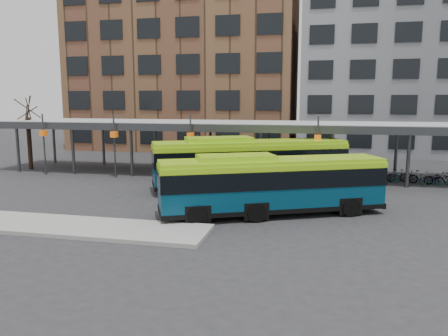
# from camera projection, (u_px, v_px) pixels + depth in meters

# --- Properties ---
(ground) EXTENTS (120.00, 120.00, 0.00)m
(ground) POSITION_uv_depth(u_px,v_px,m) (193.00, 218.00, 22.05)
(ground) COLOR #28282B
(ground) RESTS_ON ground
(boarding_island) EXTENTS (14.00, 3.00, 0.18)m
(boarding_island) POSITION_uv_depth(u_px,v_px,m) (61.00, 226.00, 20.31)
(boarding_island) COLOR gray
(boarding_island) RESTS_ON ground
(canopy) EXTENTS (40.00, 6.53, 4.80)m
(canopy) POSITION_uv_depth(u_px,v_px,m) (239.00, 125.00, 33.86)
(canopy) COLOR #999B9E
(canopy) RESTS_ON ground
(tree) EXTENTS (1.64, 1.64, 5.60)m
(tree) POSITION_uv_depth(u_px,v_px,m) (29.00, 141.00, 37.08)
(tree) COLOR black
(tree) RESTS_ON ground
(building_brick) EXTENTS (26.00, 14.00, 22.00)m
(building_brick) POSITION_uv_depth(u_px,v_px,m) (188.00, 57.00, 53.32)
(building_brick) COLOR brown
(building_brick) RESTS_ON ground
(building_grey) EXTENTS (24.00, 14.00, 20.00)m
(building_grey) POSITION_uv_depth(u_px,v_px,m) (414.00, 62.00, 47.94)
(building_grey) COLOR slate
(building_grey) RESTS_ON ground
(bus_front) EXTENTS (11.51, 7.02, 3.18)m
(bus_front) POSITION_uv_depth(u_px,v_px,m) (271.00, 183.00, 22.31)
(bus_front) COLOR #07354D
(bus_front) RESTS_ON ground
(bus_rear) EXTENTS (12.67, 7.83, 3.51)m
(bus_rear) POSITION_uv_depth(u_px,v_px,m) (249.00, 162.00, 28.74)
(bus_rear) COLOR #07354D
(bus_rear) RESTS_ON ground
(bike_rack) EXTENTS (5.48, 1.49, 0.97)m
(bike_rack) POSITION_uv_depth(u_px,v_px,m) (418.00, 177.00, 30.82)
(bike_rack) COLOR slate
(bike_rack) RESTS_ON ground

